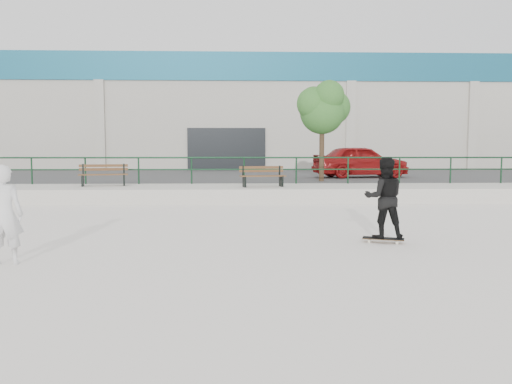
{
  "coord_description": "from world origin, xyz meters",
  "views": [
    {
      "loc": [
        0.81,
        -8.23,
        1.79
      ],
      "look_at": [
        1.16,
        2.0,
        0.92
      ],
      "focal_mm": 35.0,
      "sensor_mm": 36.0,
      "label": 1
    }
  ],
  "objects_px": {
    "bench_right": "(262,176)",
    "tree": "(323,107)",
    "standing_skater": "(384,198)",
    "seated_skater": "(4,215)",
    "red_car": "(360,161)",
    "bench_left": "(104,175)",
    "skateboard": "(383,239)"
  },
  "relations": [
    {
      "from": "bench_right",
      "to": "tree",
      "type": "bearing_deg",
      "value": 38.77
    },
    {
      "from": "standing_skater",
      "to": "seated_skater",
      "type": "xyz_separation_m",
      "value": [
        -6.45,
        -1.62,
        -0.09
      ]
    },
    {
      "from": "red_car",
      "to": "standing_skater",
      "type": "xyz_separation_m",
      "value": [
        -2.93,
        -13.92,
        -0.38
      ]
    },
    {
      "from": "bench_left",
      "to": "red_car",
      "type": "bearing_deg",
      "value": 14.28
    },
    {
      "from": "bench_right",
      "to": "tree",
      "type": "distance_m",
      "value": 4.84
    },
    {
      "from": "bench_left",
      "to": "red_car",
      "type": "distance_m",
      "value": 11.84
    },
    {
      "from": "standing_skater",
      "to": "seated_skater",
      "type": "relative_size",
      "value": 0.99
    },
    {
      "from": "red_car",
      "to": "seated_skater",
      "type": "xyz_separation_m",
      "value": [
        -9.38,
        -15.54,
        -0.47
      ]
    },
    {
      "from": "standing_skater",
      "to": "tree",
      "type": "bearing_deg",
      "value": -87.09
    },
    {
      "from": "bench_right",
      "to": "tree",
      "type": "xyz_separation_m",
      "value": [
        2.62,
        3.05,
        2.69
      ]
    },
    {
      "from": "bench_left",
      "to": "tree",
      "type": "height_order",
      "value": "tree"
    },
    {
      "from": "red_car",
      "to": "standing_skater",
      "type": "distance_m",
      "value": 14.23
    },
    {
      "from": "tree",
      "to": "red_car",
      "type": "xyz_separation_m",
      "value": [
        2.28,
        2.83,
        -2.3
      ]
    },
    {
      "from": "red_car",
      "to": "skateboard",
      "type": "distance_m",
      "value": 14.27
    },
    {
      "from": "tree",
      "to": "red_car",
      "type": "distance_m",
      "value": 4.3
    },
    {
      "from": "bench_right",
      "to": "skateboard",
      "type": "height_order",
      "value": "bench_right"
    },
    {
      "from": "bench_left",
      "to": "seated_skater",
      "type": "bearing_deg",
      "value": -95.21
    },
    {
      "from": "standing_skater",
      "to": "seated_skater",
      "type": "bearing_deg",
      "value": 20.37
    },
    {
      "from": "standing_skater",
      "to": "seated_skater",
      "type": "height_order",
      "value": "standing_skater"
    },
    {
      "from": "bench_left",
      "to": "standing_skater",
      "type": "relative_size",
      "value": 1.14
    },
    {
      "from": "bench_right",
      "to": "seated_skater",
      "type": "bearing_deg",
      "value": -125.42
    },
    {
      "from": "seated_skater",
      "to": "tree",
      "type": "bearing_deg",
      "value": -127.59
    },
    {
      "from": "bench_right",
      "to": "red_car",
      "type": "distance_m",
      "value": 7.66
    },
    {
      "from": "tree",
      "to": "red_car",
      "type": "height_order",
      "value": "tree"
    },
    {
      "from": "skateboard",
      "to": "seated_skater",
      "type": "relative_size",
      "value": 0.51
    },
    {
      "from": "skateboard",
      "to": "standing_skater",
      "type": "bearing_deg",
      "value": 19.14
    },
    {
      "from": "bench_right",
      "to": "skateboard",
      "type": "bearing_deg",
      "value": -86.79
    },
    {
      "from": "tree",
      "to": "seated_skater",
      "type": "xyz_separation_m",
      "value": [
        -7.1,
        -12.71,
        -2.77
      ]
    },
    {
      "from": "red_car",
      "to": "skateboard",
      "type": "xyz_separation_m",
      "value": [
        -2.93,
        -13.92,
        -1.18
      ]
    },
    {
      "from": "skateboard",
      "to": "seated_skater",
      "type": "height_order",
      "value": "seated_skater"
    },
    {
      "from": "bench_left",
      "to": "tree",
      "type": "distance_m",
      "value": 9.07
    },
    {
      "from": "red_car",
      "to": "standing_skater",
      "type": "height_order",
      "value": "red_car"
    }
  ]
}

